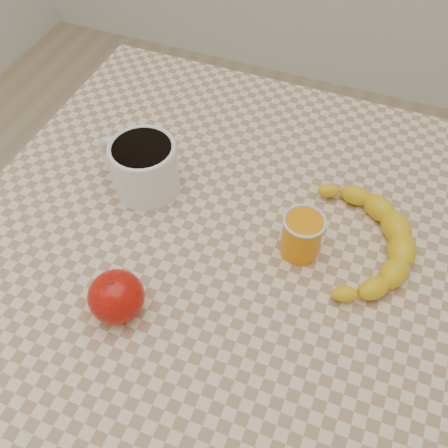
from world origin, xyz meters
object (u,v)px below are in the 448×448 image
(table, at_px, (224,263))
(orange_juice_glass, at_px, (302,235))
(banana, at_px, (363,240))
(coffee_mug, at_px, (143,165))
(apple, at_px, (116,297))

(table, distance_m, orange_juice_glass, 0.17)
(table, height_order, banana, banana)
(coffee_mug, distance_m, apple, 0.23)
(apple, bearing_deg, orange_juice_glass, 42.95)
(table, relative_size, coffee_mug, 5.13)
(table, bearing_deg, orange_juice_glass, 4.67)
(apple, distance_m, banana, 0.36)
(coffee_mug, xyz_separation_m, apple, (0.07, -0.22, -0.01))
(orange_juice_glass, xyz_separation_m, banana, (0.09, 0.04, -0.02))
(table, distance_m, banana, 0.23)
(coffee_mug, bearing_deg, orange_juice_glass, -6.90)
(orange_juice_glass, distance_m, apple, 0.27)
(coffee_mug, height_order, orange_juice_glass, coffee_mug)
(orange_juice_glass, height_order, banana, orange_juice_glass)
(table, xyz_separation_m, apple, (-0.08, -0.18, 0.12))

